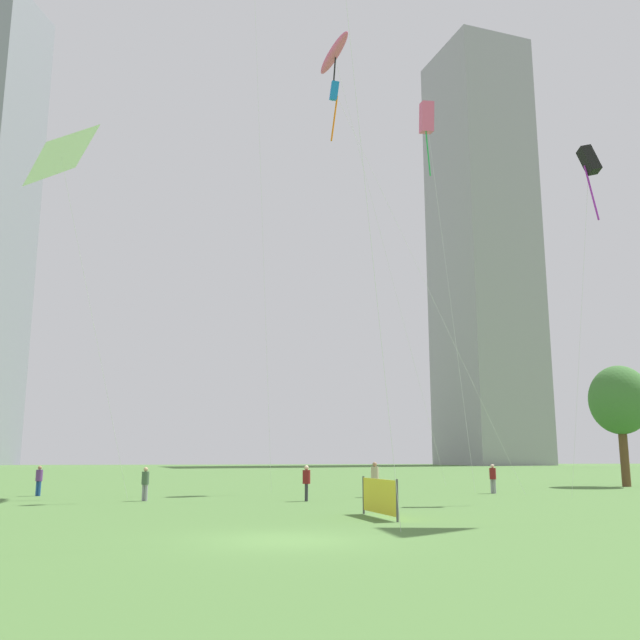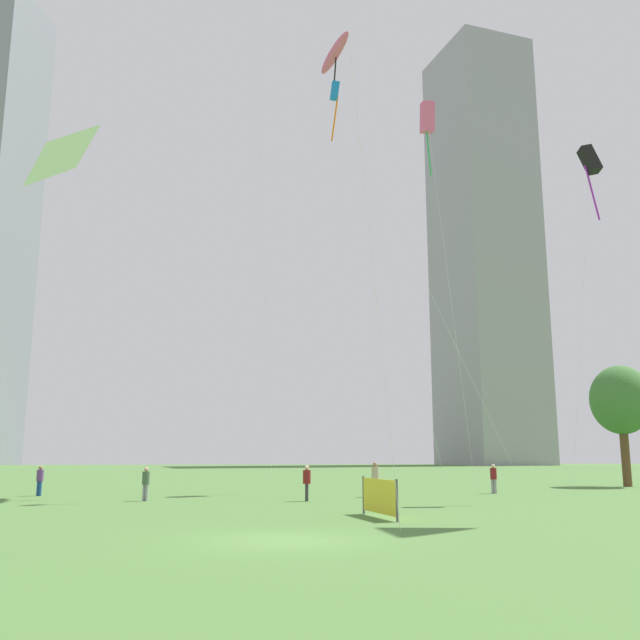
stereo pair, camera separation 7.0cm
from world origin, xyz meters
The scene contains 14 objects.
ground centered at (0.00, 0.00, 0.00)m, with size 280.00×280.00×0.00m, color #4C7538.
person_standing_0 centered at (13.99, 20.00, 0.95)m, with size 0.36×0.36×1.64m.
person_standing_1 centered at (-5.05, 16.32, 0.91)m, with size 0.35×0.35×1.58m.
person_standing_2 centered at (2.56, 14.97, 0.96)m, with size 0.37×0.37×1.67m.
person_standing_3 centered at (6.53, 17.64, 1.04)m, with size 0.40×0.40×1.79m.
person_standing_6 centered at (-11.08, 21.37, 0.92)m, with size 0.35×0.35×1.59m.
kite_flying_0 centered at (5.29, 22.37, 28.19)m, with size 9.88×9.42×28.68m.
kite_flying_1 centered at (-9.12, 12.27, 15.51)m, with size 4.73×6.04×16.59m.
kite_flying_2 centered at (17.70, 13.75, 17.63)m, with size 1.74×2.48×18.63m.
kite_flying_5 centered at (12.14, 24.27, 25.08)m, with size 1.75×3.46×26.28m.
kite_flying_7 centered at (4.71, 18.55, 22.96)m, with size 11.00×0.71×23.97m.
park_tree_0 centered at (26.45, 26.70, 5.92)m, with size 4.22×4.22×8.40m.
distant_highrise_0 centered at (57.07, 124.28, 47.80)m, with size 17.58×20.48×95.60m, color #939399.
event_banner centered at (3.95, 5.91, 0.73)m, with size 0.50×3.35×1.38m.
Camera 1 is at (-1.92, -18.62, 2.18)m, focal length 38.92 mm.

